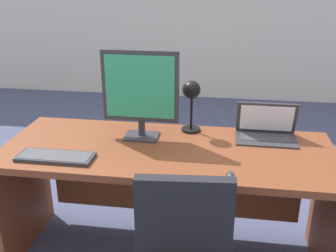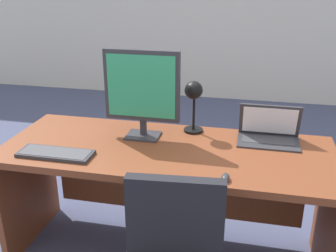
# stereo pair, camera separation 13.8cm
# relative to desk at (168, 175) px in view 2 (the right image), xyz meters

# --- Properties ---
(ground) EXTENTS (12.00, 12.00, 0.00)m
(ground) POSITION_rel_desk_xyz_m (0.00, 1.45, -0.55)
(ground) COLOR #474C6B
(desk) EXTENTS (1.89, 0.74, 0.75)m
(desk) POSITION_rel_desk_xyz_m (0.00, 0.00, 0.00)
(desk) COLOR brown
(desk) RESTS_ON ground
(monitor) EXTENTS (0.45, 0.16, 0.53)m
(monitor) POSITION_rel_desk_xyz_m (-0.18, 0.08, 0.50)
(monitor) COLOR #2D2D33
(monitor) RESTS_ON desk
(laptop) EXTENTS (0.36, 0.23, 0.21)m
(laptop) POSITION_rel_desk_xyz_m (0.57, 0.20, 0.27)
(laptop) COLOR #2D2D33
(laptop) RESTS_ON desk
(keyboard) EXTENTS (0.41, 0.15, 0.02)m
(keyboard) POSITION_rel_desk_xyz_m (-0.57, -0.27, 0.21)
(keyboard) COLOR #2D2D33
(keyboard) RESTS_ON desk
(mouse) EXTENTS (0.04, 0.07, 0.03)m
(mouse) POSITION_rel_desk_xyz_m (0.36, -0.35, 0.22)
(mouse) COLOR #2D2D33
(mouse) RESTS_ON desk
(desk_lamp) EXTENTS (0.12, 0.15, 0.33)m
(desk_lamp) POSITION_rel_desk_xyz_m (0.11, 0.21, 0.44)
(desk_lamp) COLOR black
(desk_lamp) RESTS_ON desk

